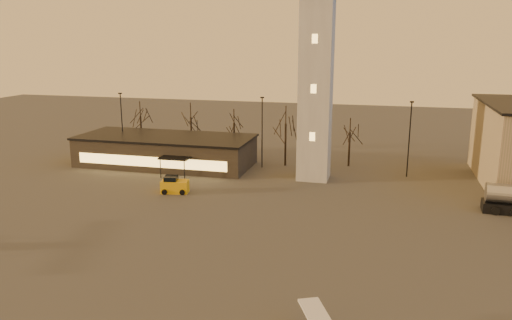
{
  "coord_description": "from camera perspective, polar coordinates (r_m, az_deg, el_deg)",
  "views": [
    {
      "loc": [
        8.69,
        -33.52,
        17.83
      ],
      "look_at": [
        -3.42,
        13.0,
        6.26
      ],
      "focal_mm": 35.0,
      "sensor_mm": 36.0,
      "label": 1
    }
  ],
  "objects": [
    {
      "name": "tree_row",
      "position": [
        76.97,
        -2.51,
        4.64
      ],
      "size": [
        37.2,
        9.2,
        8.8
      ],
      "color": "black",
      "rests_on": "ground"
    },
    {
      "name": "service_cart",
      "position": [
        60.61,
        -9.31,
        -2.99
      ],
      "size": [
        3.46,
        2.53,
        2.03
      ],
      "rotation": [
        0.0,
        0.0,
        0.19
      ],
      "color": "#E5A80D",
      "rests_on": "ground"
    },
    {
      "name": "ground",
      "position": [
        38.94,
        0.06,
        -13.71
      ],
      "size": [
        220.0,
        220.0,
        0.0
      ],
      "primitive_type": "plane",
      "color": "#3B3936",
      "rests_on": "ground"
    },
    {
      "name": "terminal",
      "position": [
        74.0,
        -10.27,
        1.09
      ],
      "size": [
        25.4,
        12.2,
        4.3
      ],
      "color": "black",
      "rests_on": "ground"
    },
    {
      "name": "control_tower",
      "position": [
        64.12,
        6.96,
        12.1
      ],
      "size": [
        6.8,
        6.8,
        32.6
      ],
      "color": "#989591",
      "rests_on": "ground"
    },
    {
      "name": "light_poles",
      "position": [
        66.21,
        7.24,
        2.62
      ],
      "size": [
        58.5,
        12.25,
        10.14
      ],
      "color": "black",
      "rests_on": "ground"
    }
  ]
}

